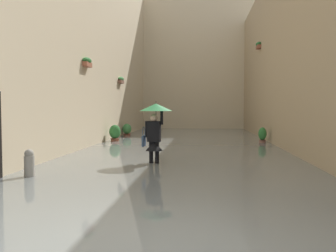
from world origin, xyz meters
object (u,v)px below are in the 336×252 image
Objects in this scene: person_wading at (155,122)px; potted_plant_near_right at (127,131)px; potted_plant_near_left at (262,136)px; mooring_bollard at (29,167)px; potted_plant_mid_right at (115,134)px.

person_wading is 10.97m from potted_plant_near_right.
potted_plant_near_left is 11.48m from mooring_bollard.
person_wading is 7.57m from potted_plant_mid_right.
potted_plant_mid_right is 9.33m from mooring_bollard.
potted_plant_near_right is (0.15, -3.55, -0.07)m from potted_plant_mid_right.
person_wading reaches higher than potted_plant_near_left.
potted_plant_near_right is at bearing -87.64° from potted_plant_mid_right.
potted_plant_near_right is 0.98× the size of potted_plant_near_left.
potted_plant_mid_right reaches higher than potted_plant_near_left.
potted_plant_near_left is at bearing 152.92° from potted_plant_near_right.
person_wading is at bearing -138.55° from mooring_bollard.
potted_plant_mid_right is 1.11× the size of potted_plant_near_right.
potted_plant_mid_right is 1.17× the size of mooring_bollard.
person_wading is 2.30× the size of potted_plant_near_right.
person_wading is 8.03m from potted_plant_near_left.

